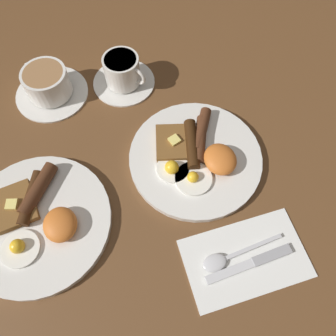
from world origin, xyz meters
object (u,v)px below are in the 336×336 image
teacup_near (123,73)px  teacup_far (48,85)px  breakfast_plate_far (37,220)px  spoon (224,259)px  knife (254,262)px  breakfast_plate_near (196,156)px

teacup_near → teacup_far: 0.17m
breakfast_plate_far → spoon: 0.35m
teacup_near → knife: size_ratio=0.88×
teacup_near → spoon: bearing=-174.2°
breakfast_plate_far → teacup_far: 0.31m
breakfast_plate_near → spoon: 0.21m
teacup_far → teacup_near: bearing=-99.3°
knife → spoon: 0.05m
teacup_far → knife: size_ratio=1.01×
breakfast_plate_far → teacup_near: teacup_near is taller
breakfast_plate_near → teacup_near: size_ratio=1.88×
teacup_near → spoon: size_ratio=0.93×
teacup_far → spoon: (-0.48, -0.21, -0.02)m
breakfast_plate_near → teacup_far: 0.37m
teacup_near → teacup_far: (0.03, 0.17, -0.00)m
breakfast_plate_far → teacup_near: 0.37m
teacup_near → knife: 0.49m
breakfast_plate_near → teacup_near: 0.26m
breakfast_plate_near → teacup_far: bearing=41.7°
knife → breakfast_plate_far: bearing=-31.0°
breakfast_plate_near → teacup_far: teacup_far is taller
breakfast_plate_near → teacup_far: size_ratio=1.65×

